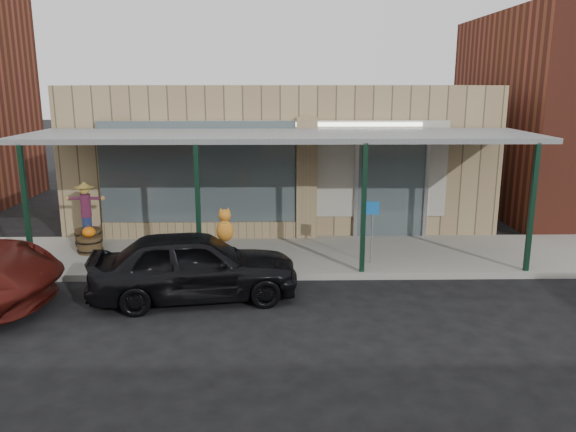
{
  "coord_description": "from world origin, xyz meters",
  "views": [
    {
      "loc": [
        -0.06,
        -9.75,
        4.24
      ],
      "look_at": [
        0.16,
        2.6,
        1.33
      ],
      "focal_mm": 35.0,
      "sensor_mm": 36.0,
      "label": 1
    }
  ],
  "objects_px": {
    "parked_sedan": "(195,265)",
    "handicap_sign": "(372,224)",
    "barrel_scarecrow": "(87,224)",
    "barrel_pumpkin": "(90,243)"
  },
  "relations": [
    {
      "from": "barrel_scarecrow",
      "to": "barrel_pumpkin",
      "type": "bearing_deg",
      "value": -57.68
    },
    {
      "from": "barrel_scarecrow",
      "to": "handicap_sign",
      "type": "relative_size",
      "value": 1.14
    },
    {
      "from": "handicap_sign",
      "to": "parked_sedan",
      "type": "relative_size",
      "value": 0.34
    },
    {
      "from": "parked_sedan",
      "to": "barrel_pumpkin",
      "type": "bearing_deg",
      "value": 39.13
    },
    {
      "from": "parked_sedan",
      "to": "handicap_sign",
      "type": "bearing_deg",
      "value": -73.87
    },
    {
      "from": "barrel_scarecrow",
      "to": "barrel_pumpkin",
      "type": "height_order",
      "value": "barrel_scarecrow"
    },
    {
      "from": "barrel_scarecrow",
      "to": "parked_sedan",
      "type": "bearing_deg",
      "value": -34.84
    },
    {
      "from": "handicap_sign",
      "to": "barrel_pumpkin",
      "type": "bearing_deg",
      "value": -178.73
    },
    {
      "from": "barrel_pumpkin",
      "to": "handicap_sign",
      "type": "xyz_separation_m",
      "value": [
        6.84,
        -0.97,
        0.7
      ]
    },
    {
      "from": "barrel_pumpkin",
      "to": "parked_sedan",
      "type": "relative_size",
      "value": 0.16
    }
  ]
}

